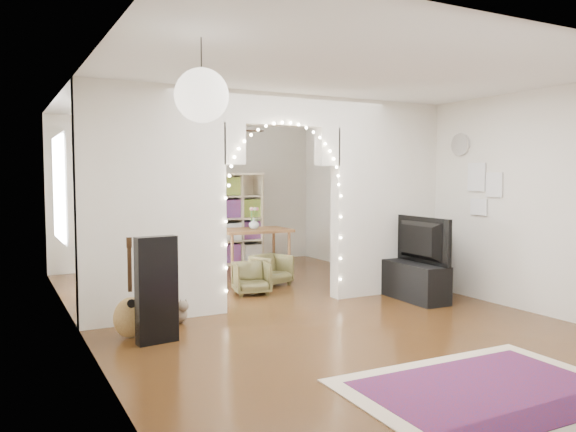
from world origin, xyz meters
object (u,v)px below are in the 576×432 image
media_console (415,282)px  dining_chair_right (271,270)px  acoustic_guitar (130,301)px  dining_table (254,233)px  dining_chair_left (252,278)px  bookcase (219,219)px  floor_speaker (431,261)px

media_console → dining_chair_right: 2.23m
acoustic_guitar → dining_table: size_ratio=0.72×
dining_table → dining_chair_right: dining_table is taller
dining_table → dining_chair_left: 1.88m
bookcase → dining_table: bearing=-58.1°
bookcase → dining_chair_right: 2.34m
floor_speaker → dining_chair_left: (-2.24, 1.18, -0.24)m
acoustic_guitar → media_console: acoustic_guitar is taller
floor_speaker → dining_chair_left: floor_speaker is taller
floor_speaker → bookcase: bearing=108.0°
acoustic_guitar → dining_chair_left: bearing=38.7°
dining_chair_right → acoustic_guitar: bearing=-161.6°
acoustic_guitar → dining_chair_left: (1.99, 1.40, -0.16)m
dining_chair_right → media_console: bearing=-74.1°
media_console → bookcase: size_ratio=0.58×
floor_speaker → bookcase: bookcase is taller
dining_chair_left → dining_chair_right: size_ratio=0.97×
dining_chair_left → dining_chair_right: 0.71m
media_console → dining_table: dining_table is taller
dining_chair_left → dining_chair_right: dining_chair_right is taller
dining_chair_left → bookcase: bearing=89.8°
bookcase → dining_chair_left: bearing=-82.0°
floor_speaker → media_console: size_ratio=0.93×
acoustic_guitar → dining_chair_right: bearing=40.0°
floor_speaker → dining_table: bearing=111.7°
media_console → dining_chair_left: media_console is taller
acoustic_guitar → dining_chair_right: 3.14m
dining_chair_right → dining_chair_left: bearing=-157.4°
media_console → bookcase: 4.33m
floor_speaker → bookcase: (-1.69, 3.90, 0.40)m
dining_table → dining_chair_right: bearing=-99.7°
floor_speaker → bookcase: size_ratio=0.54×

